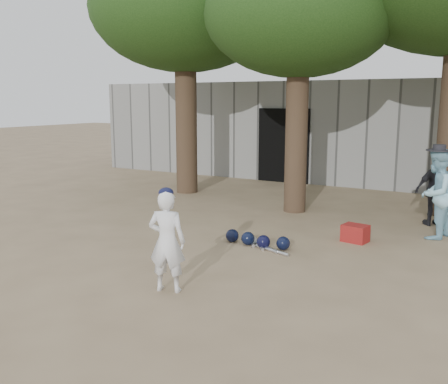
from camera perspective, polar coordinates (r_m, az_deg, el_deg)
The scene contains 8 objects.
ground at distance 7.96m, azimuth -7.38°, elevation -7.50°, with size 70.00×70.00×0.00m, color #937C5E.
boy_player at distance 6.45m, azimuth -6.53°, elevation -5.63°, with size 0.48×0.32×1.33m, color white.
spectator_blue at distance 9.61m, azimuth 23.04°, elevation -0.19°, with size 0.78×0.61×1.61m, color #94CFE5.
spectator_dark at distance 10.61m, azimuth 23.10°, elevation 0.22°, with size 0.83×0.35×1.42m, color black.
red_bag at distance 9.04m, azimuth 14.77°, elevation -4.59°, with size 0.42×0.32×0.30m, color maroon.
back_building at distance 17.03m, azimuth 13.92°, elevation 6.99°, with size 16.00×5.24×3.00m.
helmet_row at distance 8.49m, azimuth 3.71°, elevation -5.47°, with size 1.19×0.32×0.23m.
bat_pile at distance 8.50m, azimuth 4.32°, elevation -6.07°, with size 1.09×0.83×0.06m.
Camera 1 is at (4.57, -6.04, 2.44)m, focal length 40.00 mm.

